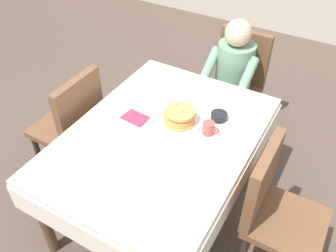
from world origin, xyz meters
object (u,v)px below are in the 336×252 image
object	(u,v)px
dining_table_main	(161,145)
breakfast_stack	(180,116)
cup_coffee	(209,128)
syrup_pitcher	(162,96)
diner_person	(232,73)
chair_diner	(237,78)
knife_right_of_plate	(205,134)
fork_left_of_plate	(154,115)
chair_left_side	(73,121)
spoon_near_edge	(151,157)
plate_breakfast	(180,122)
chair_right_side	(274,206)
bowl_butter	(219,116)

from	to	relation	value
dining_table_main	breakfast_stack	xyz separation A→B (m)	(0.05, 0.16, 0.15)
cup_coffee	syrup_pitcher	world-z (taller)	cup_coffee
syrup_pitcher	diner_person	bearing A→B (deg)	69.72
chair_diner	knife_right_of_plate	size ratio (longest dim) A/B	4.65
chair_diner	fork_left_of_plate	xyz separation A→B (m)	(-0.22, -1.03, 0.21)
chair_diner	cup_coffee	world-z (taller)	chair_diner
chair_left_side	spoon_near_edge	size ratio (longest dim) A/B	6.20
knife_right_of_plate	syrup_pitcher	bearing A→B (deg)	66.75
diner_person	knife_right_of_plate	size ratio (longest dim) A/B	5.60
spoon_near_edge	syrup_pitcher	bearing A→B (deg)	100.15
syrup_pitcher	breakfast_stack	bearing A→B (deg)	-35.33
dining_table_main	chair_diner	distance (m)	1.18
syrup_pitcher	fork_left_of_plate	size ratio (longest dim) A/B	0.44
diner_person	spoon_near_edge	bearing A→B (deg)	88.63
chair_diner	diner_person	world-z (taller)	diner_person
diner_person	plate_breakfast	xyz separation A→B (m)	(-0.03, -0.85, 0.08)
chair_left_side	cup_coffee	size ratio (longest dim) A/B	8.23
chair_right_side	plate_breakfast	size ratio (longest dim) A/B	3.32
dining_table_main	chair_right_side	xyz separation A→B (m)	(0.77, 0.00, -0.12)
chair_right_side	fork_left_of_plate	size ratio (longest dim) A/B	5.17
dining_table_main	syrup_pitcher	xyz separation A→B (m)	(-0.18, 0.32, 0.13)
dining_table_main	chair_right_side	bearing A→B (deg)	0.00
chair_diner	breakfast_stack	xyz separation A→B (m)	(-0.03, -1.01, 0.27)
chair_diner	bowl_butter	bearing A→B (deg)	101.65
breakfast_stack	bowl_butter	distance (m)	0.27
breakfast_stack	bowl_butter	xyz separation A→B (m)	(0.20, 0.17, -0.04)
bowl_butter	chair_diner	bearing A→B (deg)	101.65
diner_person	cup_coffee	xyz separation A→B (m)	(0.17, -0.85, 0.11)
chair_diner	breakfast_stack	world-z (taller)	chair_diner
diner_person	knife_right_of_plate	bearing A→B (deg)	100.43
chair_diner	breakfast_stack	distance (m)	1.04
chair_diner	spoon_near_edge	xyz separation A→B (m)	(-0.03, -1.36, 0.21)
chair_left_side	bowl_butter	distance (m)	1.10
fork_left_of_plate	plate_breakfast	bearing A→B (deg)	-88.00
plate_breakfast	fork_left_of_plate	xyz separation A→B (m)	(-0.19, -0.02, -0.01)
diner_person	chair_right_side	distance (m)	1.24
chair_diner	bowl_butter	size ratio (longest dim) A/B	8.45
chair_left_side	plate_breakfast	bearing A→B (deg)	-78.80
chair_right_side	spoon_near_edge	size ratio (longest dim) A/B	6.20
syrup_pitcher	spoon_near_edge	world-z (taller)	syrup_pitcher
breakfast_stack	fork_left_of_plate	xyz separation A→B (m)	(-0.19, -0.02, -0.06)
chair_left_side	breakfast_stack	distance (m)	0.88
breakfast_stack	plate_breakfast	bearing A→B (deg)	12.13
plate_breakfast	bowl_butter	bearing A→B (deg)	39.70
plate_breakfast	spoon_near_edge	world-z (taller)	plate_breakfast
cup_coffee	plate_breakfast	bearing A→B (deg)	-179.25
bowl_butter	syrup_pitcher	bearing A→B (deg)	-178.79
diner_person	dining_table_main	bearing A→B (deg)	85.63
diner_person	syrup_pitcher	bearing A→B (deg)	69.72
dining_table_main	diner_person	world-z (taller)	diner_person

